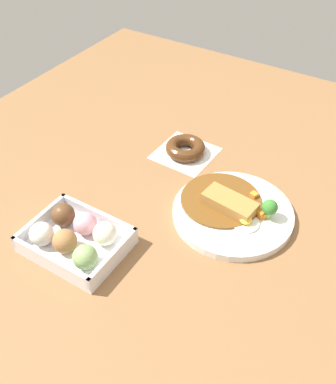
{
  "coord_description": "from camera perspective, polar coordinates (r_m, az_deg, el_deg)",
  "views": [
    {
      "loc": [
        -0.29,
        0.61,
        0.71
      ],
      "look_at": [
        0.11,
        -0.03,
        0.03
      ],
      "focal_mm": 41.65,
      "sensor_mm": 36.0,
      "label": 1
    }
  ],
  "objects": [
    {
      "name": "ground_plane",
      "position": [
        0.98,
        4.65,
        -4.48
      ],
      "size": [
        1.6,
        1.6,
        0.0
      ],
      "primitive_type": "plane",
      "color": "brown"
    },
    {
      "name": "curry_plate",
      "position": [
        1.0,
        8.26,
        -2.38
      ],
      "size": [
        0.27,
        0.27,
        0.07
      ],
      "color": "white",
      "rests_on": "ground_plane"
    },
    {
      "name": "donut_box",
      "position": [
        0.94,
        -11.81,
        -5.72
      ],
      "size": [
        0.2,
        0.16,
        0.06
      ],
      "color": "white",
      "rests_on": "ground_plane"
    },
    {
      "name": "chocolate_ring_donut",
      "position": [
        1.17,
        2.25,
        5.59
      ],
      "size": [
        0.15,
        0.15,
        0.03
      ],
      "color": "white",
      "rests_on": "ground_plane"
    }
  ]
}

